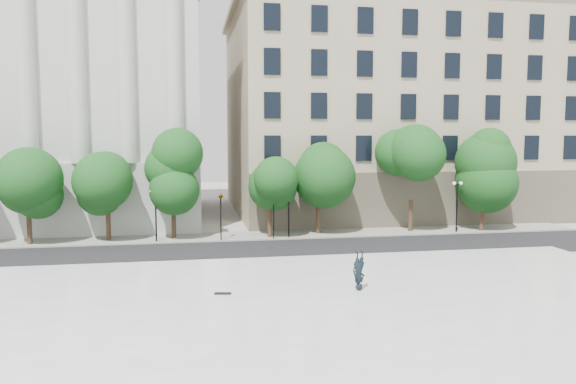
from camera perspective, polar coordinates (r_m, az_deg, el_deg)
name	(u,v)px	position (r m, az deg, el deg)	size (l,w,h in m)	color
ground	(269,346)	(22.56, -1.93, -15.39)	(160.00, 160.00, 0.00)	beige
plaza	(259,316)	(25.29, -2.92, -12.50)	(44.00, 22.00, 0.45)	white
street	(233,252)	(39.79, -5.62, -6.11)	(60.00, 8.00, 0.02)	black
far_sidewalk	(227,237)	(45.66, -6.20, -4.53)	(60.00, 4.00, 0.12)	#9D9A91
building_west	(43,88)	(61.25, -23.62, 9.66)	(31.50, 27.65, 25.60)	#B8B8B3
building_east	(398,109)	(64.09, 11.07, 8.27)	(36.00, 26.15, 23.00)	tan
traffic_light_west	(221,195)	(43.44, -6.87, -0.26)	(0.98, 1.66, 4.17)	black
traffic_light_east	(274,193)	(43.86, -1.48, -0.10)	(0.99, 1.77, 4.21)	black
person_lying	(359,285)	(28.65, 7.21, -9.32)	(0.72, 0.48, 1.99)	black
skateboard	(223,293)	(27.92, -6.65, -10.20)	(0.81, 0.21, 0.08)	black
street_trees	(232,177)	(44.51, -5.75, 1.57)	(46.58, 5.49, 7.94)	#382619
lamp_posts	(230,203)	(43.86, -5.96, -1.14)	(39.15, 0.28, 4.47)	black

